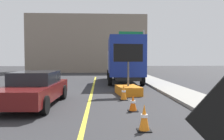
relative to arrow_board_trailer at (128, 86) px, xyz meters
name	(u,v)px	position (x,y,z in m)	size (l,w,h in m)	color
lane_center_stripe	(82,133)	(-1.97, -6.30, -0.48)	(0.14, 36.00, 0.01)	yellow
arrow_board_trailer	(128,86)	(0.00, 0.00, 0.00)	(1.59, 1.94, 2.70)	orange
box_truck	(124,59)	(0.39, 6.05, 1.39)	(2.69, 7.64, 3.49)	black
pickup_car	(34,88)	(-4.19, -2.64, 0.22)	(2.14, 4.74, 1.38)	#591414
highway_guide_sign	(137,45)	(2.40, 12.32, 2.94)	(2.79, 0.30, 5.00)	gray
far_building_block	(88,45)	(-3.32, 22.51, 3.50)	(16.51, 7.04, 7.96)	gray
traffic_cone_mid_lane	(144,118)	(-0.33, -6.18, -0.13)	(0.36, 0.36, 0.71)	black
traffic_cone_far_lane	(133,103)	(-0.30, -3.90, -0.19)	(0.36, 0.36, 0.60)	black
traffic_cone_curbside	(124,92)	(-0.41, -1.63, -0.13)	(0.36, 0.36, 0.72)	black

